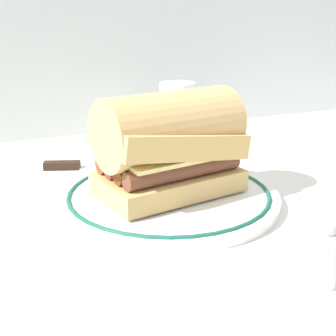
# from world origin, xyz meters

# --- Properties ---
(ground_plane) EXTENTS (1.50, 1.50, 0.00)m
(ground_plane) POSITION_xyz_m (0.00, 0.00, 0.00)
(ground_plane) COLOR silver
(plate) EXTENTS (0.28, 0.28, 0.01)m
(plate) POSITION_xyz_m (-0.02, 0.00, 0.01)
(plate) COLOR white
(plate) RESTS_ON ground_plane
(sausage_sandwich) EXTENTS (0.19, 0.13, 0.13)m
(sausage_sandwich) POSITION_xyz_m (-0.02, 0.00, 0.08)
(sausage_sandwich) COLOR tan
(sausage_sandwich) RESTS_ON plate
(drinking_glass) EXTENTS (0.06, 0.06, 0.11)m
(drinking_glass) POSITION_xyz_m (0.09, 0.24, 0.05)
(drinking_glass) COLOR silver
(drinking_glass) RESTS_ON ground_plane
(salt_shaker) EXTENTS (0.03, 0.03, 0.07)m
(salt_shaker) POSITION_xyz_m (0.03, -0.23, 0.04)
(salt_shaker) COLOR white
(salt_shaker) RESTS_ON ground_plane
(butter_knife) EXTENTS (0.14, 0.06, 0.01)m
(butter_knife) POSITION_xyz_m (-0.10, 0.17, 0.00)
(butter_knife) COLOR silver
(butter_knife) RESTS_ON ground_plane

